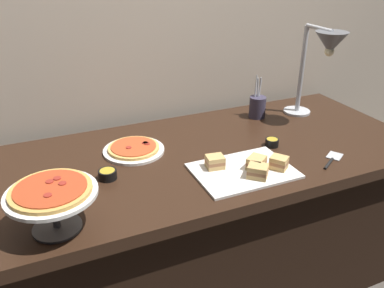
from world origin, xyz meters
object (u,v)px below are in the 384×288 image
object	(u,v)px
sauce_cup_near	(108,174)
serving_spatula	(332,160)
pizza_plate_center	(52,196)
sauce_cup_far	(272,142)
pizza_plate_front	(134,149)
heat_lamp	(324,52)
utensil_holder	(257,106)
sandwich_platter	(247,168)

from	to	relation	value
sauce_cup_near	serving_spatula	distance (m)	0.92
serving_spatula	pizza_plate_center	bearing A→B (deg)	-179.59
pizza_plate_center	serving_spatula	bearing A→B (deg)	0.41
sauce_cup_far	pizza_plate_center	bearing A→B (deg)	-166.88
pizza_plate_front	sauce_cup_near	world-z (taller)	sauce_cup_near
pizza_plate_front	sauce_cup_near	bearing A→B (deg)	-131.07
heat_lamp	sauce_cup_near	distance (m)	1.14
sauce_cup_near	serving_spatula	xyz separation A→B (m)	(0.89, -0.23, -0.02)
heat_lamp	serving_spatula	distance (m)	0.54
pizza_plate_center	utensil_holder	bearing A→B (deg)	26.80
pizza_plate_front	serving_spatula	bearing A→B (deg)	-29.06
sandwich_platter	utensil_holder	xyz separation A→B (m)	(0.34, 0.47, 0.04)
heat_lamp	sauce_cup_near	size ratio (longest dim) A/B	6.62
pizza_plate_center	pizza_plate_front	bearing A→B (deg)	48.26
pizza_plate_center	serving_spatula	world-z (taller)	pizza_plate_center
utensil_holder	sandwich_platter	bearing A→B (deg)	-125.84
sandwich_platter	sauce_cup_near	distance (m)	0.54
pizza_plate_front	pizza_plate_center	bearing A→B (deg)	-131.74
sandwich_platter	serving_spatula	bearing A→B (deg)	-8.67
pizza_plate_front	sauce_cup_far	size ratio (longest dim) A/B	4.42
pizza_plate_center	sandwich_platter	world-z (taller)	pizza_plate_center
sandwich_platter	sauce_cup_far	xyz separation A→B (m)	(0.22, 0.16, 0.00)
heat_lamp	utensil_holder	bearing A→B (deg)	143.01
heat_lamp	sauce_cup_near	xyz separation A→B (m)	(-1.08, -0.13, -0.34)
heat_lamp	sauce_cup_far	world-z (taller)	heat_lamp
sauce_cup_far	utensil_holder	bearing A→B (deg)	69.24
pizza_plate_center	sauce_cup_far	world-z (taller)	pizza_plate_center
heat_lamp	sandwich_platter	bearing A→B (deg)	-152.44
sandwich_platter	pizza_plate_center	bearing A→B (deg)	-174.86
sauce_cup_near	utensil_holder	xyz separation A→B (m)	(0.85, 0.30, 0.04)
serving_spatula	utensil_holder	bearing A→B (deg)	93.61
heat_lamp	pizza_plate_center	world-z (taller)	heat_lamp
sandwich_platter	sauce_cup_near	bearing A→B (deg)	161.43
pizza_plate_front	sandwich_platter	xyz separation A→B (m)	(0.36, -0.35, 0.01)
pizza_plate_center	sauce_cup_near	distance (m)	0.34
pizza_plate_center	sauce_cup_far	size ratio (longest dim) A/B	4.67
utensil_holder	heat_lamp	bearing A→B (deg)	-36.99
pizza_plate_center	sauce_cup_far	distance (m)	0.98
serving_spatula	sauce_cup_near	bearing A→B (deg)	165.52
sauce_cup_far	serving_spatula	distance (m)	0.26
sandwich_platter	serving_spatula	xyz separation A→B (m)	(0.38, -0.06, -0.02)
utensil_holder	serving_spatula	bearing A→B (deg)	-86.39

